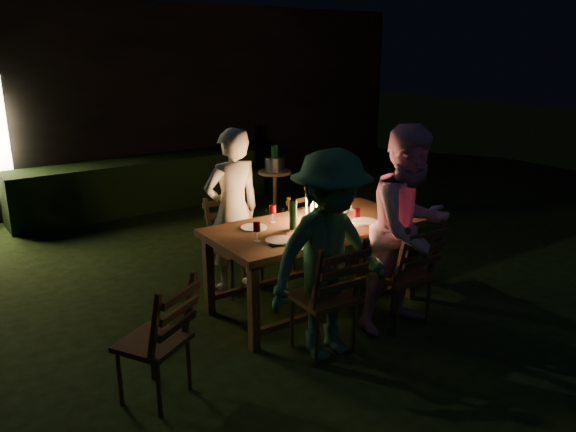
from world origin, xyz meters
TOP-DOWN VIEW (x-y plane):
  - garden_envelope at (-0.01, 6.15)m, footprint 40.00×40.00m
  - dining_table at (-0.49, -0.65)m, footprint 2.08×1.06m
  - chair_near_left at (-0.95, -1.42)m, footprint 0.51×0.54m
  - chair_near_right at (-0.05, -1.43)m, footprint 0.50×0.53m
  - chair_far_left at (-0.93, 0.13)m, footprint 0.50×0.53m
  - chair_far_right at (0.07, 0.11)m, footprint 0.44×0.47m
  - chair_end at (0.74, -0.67)m, footprint 0.51×0.48m
  - chair_spare at (-2.39, -1.24)m, footprint 0.63×0.64m
  - person_house_side at (-0.93, 0.18)m, footprint 0.64×0.43m
  - person_opp_right at (-0.05, -1.48)m, footprint 0.93×0.73m
  - person_opp_left at (-0.95, -1.46)m, footprint 1.15×0.67m
  - lantern at (-0.44, -0.60)m, footprint 0.16×0.16m
  - plate_far_left at (-1.04, -0.42)m, footprint 0.25×0.25m
  - plate_near_left at (-1.04, -0.86)m, footprint 0.25×0.25m
  - plate_far_right at (-0.04, -0.44)m, footprint 0.25×0.25m
  - plate_near_right at (-0.04, -0.88)m, footprint 0.25×0.25m
  - wineglass_a at (-0.79, -0.37)m, footprint 0.06×0.06m
  - wineglass_b at (-1.21, -0.76)m, footprint 0.06×0.06m
  - wineglass_c at (-0.20, -0.94)m, footprint 0.06×0.06m
  - wineglass_d at (0.13, -0.48)m, footprint 0.06×0.06m
  - wineglass_e at (-0.60, -0.95)m, footprint 0.06×0.06m
  - bottle_table at (-0.74, -0.65)m, footprint 0.07×0.07m
  - napkin_left at (-0.65, -0.97)m, footprint 0.18×0.14m
  - napkin_right at (0.05, -0.96)m, footprint 0.18×0.14m
  - phone at (-1.12, -0.94)m, footprint 0.14×0.07m
  - side_table at (0.99, 2.27)m, footprint 0.51×0.51m
  - ice_bucket at (0.99, 2.27)m, footprint 0.30×0.30m
  - bottle_bucket_a at (0.94, 2.23)m, footprint 0.07×0.07m
  - bottle_bucket_b at (1.04, 2.31)m, footprint 0.07×0.07m

SIDE VIEW (x-z plane):
  - chair_far_right at x=0.07m, z-range -0.18..0.72m
  - chair_end at x=0.74m, z-range -0.19..0.76m
  - chair_spare at x=-2.39m, z-range -0.20..0.81m
  - chair_far_left at x=-0.93m, z-range -0.21..0.84m
  - chair_near_left at x=-0.95m, z-range -0.21..0.87m
  - chair_near_right at x=-0.05m, z-range -0.21..0.87m
  - side_table at x=0.99m, z-range 0.26..0.95m
  - dining_table at x=-0.49m, z-range 0.35..1.21m
  - ice_bucket at x=0.99m, z-range 0.69..0.91m
  - bottle_bucket_a at x=0.94m, z-range 0.69..1.01m
  - bottle_bucket_b at x=1.04m, z-range 0.69..1.01m
  - phone at x=-1.12m, z-range 0.86..0.87m
  - napkin_left at x=-0.65m, z-range 0.86..0.87m
  - napkin_right at x=0.05m, z-range 0.86..0.87m
  - plate_far_left at x=-1.04m, z-range 0.86..0.88m
  - plate_near_left at x=-1.04m, z-range 0.86..0.88m
  - plate_far_right at x=-0.04m, z-range 0.86..0.88m
  - plate_near_right at x=-0.04m, z-range 0.86..0.88m
  - person_house_side at x=-0.93m, z-range 0.00..1.74m
  - person_opp_left at x=-0.95m, z-range 0.00..1.76m
  - person_opp_right at x=-0.05m, z-range 0.00..1.89m
  - wineglass_a at x=-0.79m, z-range 0.86..1.04m
  - wineglass_b at x=-1.21m, z-range 0.86..1.04m
  - wineglass_c at x=-0.20m, z-range 0.86..1.04m
  - wineglass_d at x=0.13m, z-range 0.86..1.04m
  - wineglass_e at x=-0.60m, z-range 0.86..1.04m
  - bottle_table at x=-0.74m, z-range 0.86..1.14m
  - lantern at x=-0.44m, z-range 0.84..1.19m
  - garden_envelope at x=-0.01m, z-range -0.02..3.18m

